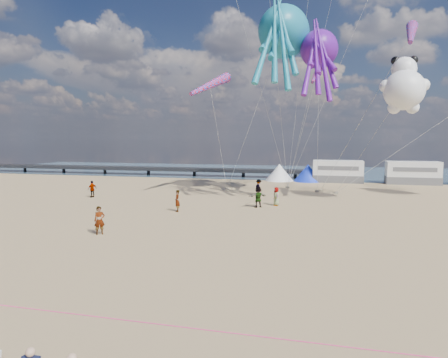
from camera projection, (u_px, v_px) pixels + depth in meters
ground at (228, 277)px, 17.74m from camera, size 120.00×120.00×0.00m
water at (299, 172)px, 70.82m from camera, size 120.00×120.00×0.00m
pier at (126, 168)px, 66.81m from camera, size 60.00×3.00×0.50m
motorhome_0 at (338, 171)px, 54.75m from camera, size 6.60×2.50×3.00m
motorhome_1 at (413, 173)px, 52.47m from camera, size 6.60×2.50×3.00m
tent_white at (279, 172)px, 56.70m from camera, size 4.00×4.00×2.40m
tent_blue at (308, 173)px, 55.74m from camera, size 4.00×4.00×2.40m
rope_line at (192, 328)px, 12.91m from camera, size 34.00×0.03×0.03m
standing_person at (100, 220)px, 25.35m from camera, size 0.79×0.74×1.81m
beachgoer_2 at (259, 188)px, 42.11m from camera, size 1.04×1.08×1.76m
beachgoer_3 at (92, 189)px, 40.98m from camera, size 1.04×1.29×1.73m
beachgoer_4 at (258, 197)px, 35.18m from camera, size 1.14×1.03×1.87m
beachgoer_5 at (177, 201)px, 33.14m from camera, size 1.32×1.71×1.80m
beachgoer_6 at (276, 196)px, 36.07m from camera, size 0.63×0.73×1.68m
sandbag_a at (227, 190)px, 46.23m from camera, size 0.50×0.35×0.22m
sandbag_b at (317, 191)px, 44.96m from camera, size 0.50×0.35×0.22m
sandbag_c at (336, 193)px, 43.18m from camera, size 0.50×0.35×0.22m
sandbag_d at (321, 190)px, 45.54m from camera, size 0.50×0.35×0.22m
sandbag_e at (288, 187)px, 48.58m from camera, size 0.50×0.35×0.22m
kite_octopus_teal at (284, 32)px, 41.16m from camera, size 6.24×10.96×11.80m
kite_octopus_purple at (319, 49)px, 40.48m from camera, size 6.91×9.56×10.04m
kite_panda at (404, 90)px, 35.47m from camera, size 5.43×5.27×6.10m
windsock_left at (210, 85)px, 41.45m from camera, size 3.26×7.03×7.04m
windsock_mid at (411, 34)px, 33.75m from camera, size 2.21×6.34×6.27m
windsock_right at (317, 73)px, 40.07m from camera, size 1.76×5.26×5.18m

